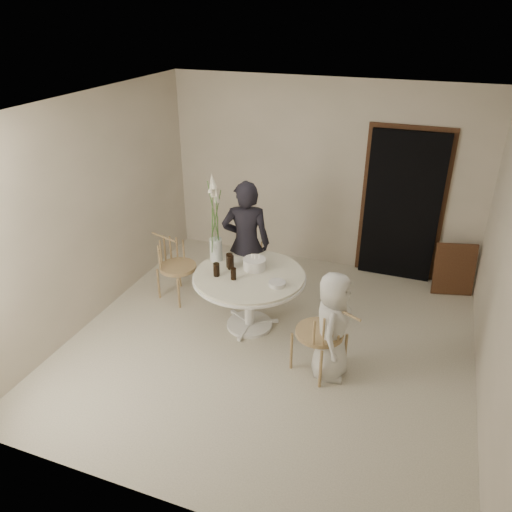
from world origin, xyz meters
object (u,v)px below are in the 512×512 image
(chair_left, at_px, (171,258))
(table, at_px, (249,282))
(chair_far, at_px, (250,258))
(boy, at_px, (332,327))
(chair_right, at_px, (329,330))
(flower_vase, at_px, (215,228))
(girl, at_px, (246,244))
(birthday_cake, at_px, (255,264))

(chair_left, bearing_deg, table, -87.48)
(chair_far, relative_size, boy, 0.66)
(chair_far, xyz_separation_m, chair_left, (-0.95, -0.42, 0.03))
(chair_far, height_order, chair_right, chair_right)
(chair_far, bearing_deg, boy, -59.44)
(chair_right, relative_size, flower_vase, 0.79)
(chair_left, xyz_separation_m, girl, (0.99, 0.19, 0.29))
(chair_far, xyz_separation_m, birthday_cake, (0.30, -0.62, 0.28))
(chair_far, height_order, boy, boy)
(table, relative_size, boy, 1.10)
(chair_left, bearing_deg, girl, -60.87)
(chair_far, height_order, flower_vase, flower_vase)
(table, height_order, chair_far, chair_far)
(table, relative_size, chair_left, 1.59)
(girl, height_order, birthday_cake, girl)
(chair_right, bearing_deg, birthday_cake, -96.37)
(table, xyz_separation_m, chair_left, (-1.24, 0.35, -0.07))
(chair_right, bearing_deg, flower_vase, -88.52)
(chair_right, distance_m, boy, 0.05)
(birthday_cake, bearing_deg, chair_far, 115.66)
(chair_far, distance_m, flower_vase, 0.89)
(chair_left, relative_size, boy, 0.69)
(chair_far, distance_m, boy, 1.91)
(girl, xyz_separation_m, birthday_cake, (0.26, -0.39, -0.04))
(chair_far, distance_m, chair_right, 1.90)
(table, distance_m, chair_right, 1.22)
(birthday_cake, distance_m, flower_vase, 0.64)
(chair_right, distance_m, flower_vase, 1.86)
(chair_left, relative_size, birthday_cake, 3.11)
(table, xyz_separation_m, boy, (1.11, -0.53, -0.01))
(chair_left, distance_m, birthday_cake, 1.29)
(chair_right, distance_m, birthday_cake, 1.30)
(chair_right, bearing_deg, chair_left, -84.60)
(flower_vase, bearing_deg, birthday_cake, -5.41)
(chair_far, bearing_deg, birthday_cake, -81.03)
(chair_far, height_order, girl, girl)
(chair_far, xyz_separation_m, boy, (1.40, -1.29, 0.09))
(chair_far, relative_size, flower_vase, 0.71)
(table, bearing_deg, girl, 114.83)
(chair_far, height_order, chair_left, chair_left)
(table, xyz_separation_m, chair_right, (1.09, -0.55, -0.04))
(chair_right, height_order, boy, boy)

